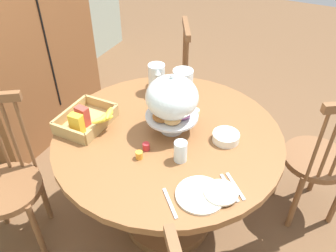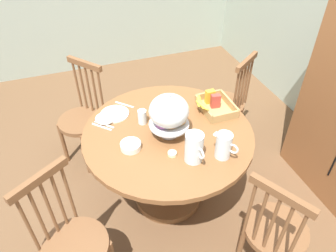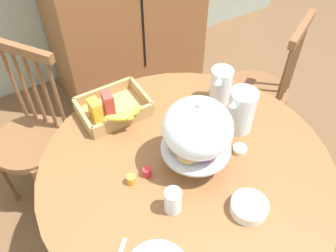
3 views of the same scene
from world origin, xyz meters
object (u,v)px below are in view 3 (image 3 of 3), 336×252
object	(u,v)px
milk_pitcher	(241,112)
butter_dish	(240,149)
dining_table	(185,192)
pastry_stand_with_dome	(197,131)
orange_juice_pitcher	(221,87)
cereal_basket	(113,109)
drinking_glass	(173,201)
cereal_bowl	(249,207)
windsor_chair_near_window	(259,93)
windsor_chair_by_cabinet	(32,139)

from	to	relation	value
milk_pitcher	butter_dish	size ratio (longest dim) A/B	3.48
dining_table	pastry_stand_with_dome	size ratio (longest dim) A/B	3.58
orange_juice_pitcher	milk_pitcher	size ratio (longest dim) A/B	0.88
cereal_basket	drinking_glass	bearing A→B (deg)	-92.32
cereal_bowl	windsor_chair_near_window	bearing A→B (deg)	43.60
windsor_chair_near_window	butter_dish	distance (m)	0.80
dining_table	cereal_bowl	distance (m)	0.38
dining_table	windsor_chair_near_window	world-z (taller)	windsor_chair_near_window
dining_table	cereal_bowl	xyz separation A→B (m)	(0.08, -0.30, 0.23)
cereal_bowl	cereal_basket	bearing A→B (deg)	106.65
windsor_chair_near_window	drinking_glass	distance (m)	1.17
butter_dish	milk_pitcher	bearing A→B (deg)	53.49
windsor_chair_by_cabinet	butter_dish	distance (m)	1.14
windsor_chair_near_window	windsor_chair_by_cabinet	size ratio (longest dim) A/B	1.00
cereal_bowl	butter_dish	size ratio (longest dim) A/B	2.33
pastry_stand_with_dome	orange_juice_pitcher	xyz separation A→B (m)	(0.32, 0.26, -0.11)
pastry_stand_with_dome	cereal_bowl	world-z (taller)	pastry_stand_with_dome
pastry_stand_with_dome	orange_juice_pitcher	world-z (taller)	pastry_stand_with_dome
milk_pitcher	dining_table	bearing A→B (deg)	-169.36
drinking_glass	orange_juice_pitcher	bearing A→B (deg)	37.76
cereal_bowl	drinking_glass	bearing A→B (deg)	147.58
milk_pitcher	cereal_bowl	distance (m)	0.43
windsor_chair_by_cabinet	cereal_bowl	xyz separation A→B (m)	(0.58, -1.06, 0.31)
windsor_chair_by_cabinet	pastry_stand_with_dome	world-z (taller)	pastry_stand_with_dome
cereal_bowl	dining_table	bearing A→B (deg)	105.27
orange_juice_pitcher	cereal_basket	bearing A→B (deg)	160.65
orange_juice_pitcher	cereal_bowl	size ratio (longest dim) A/B	1.31
dining_table	cereal_basket	xyz separation A→B (m)	(-0.13, 0.42, 0.25)
orange_juice_pitcher	butter_dish	bearing A→B (deg)	-111.33
dining_table	windsor_chair_near_window	xyz separation A→B (m)	(0.82, 0.41, -0.08)
milk_pitcher	windsor_chair_by_cabinet	bearing A→B (deg)	139.41
orange_juice_pitcher	drinking_glass	world-z (taller)	orange_juice_pitcher
windsor_chair_by_cabinet	orange_juice_pitcher	xyz separation A→B (m)	(0.86, -0.51, 0.37)
butter_dish	windsor_chair_by_cabinet	bearing A→B (deg)	132.01
drinking_glass	milk_pitcher	bearing A→B (deg)	23.19
windsor_chair_near_window	cereal_basket	distance (m)	1.01
cereal_basket	drinking_glass	xyz separation A→B (m)	(-0.02, -0.57, 0.01)
butter_dish	windsor_chair_near_window	bearing A→B (deg)	38.33
drinking_glass	butter_dish	xyz separation A→B (m)	(0.39, 0.09, -0.04)
pastry_stand_with_dome	cereal_basket	bearing A→B (deg)	111.44
windsor_chair_near_window	cereal_bowl	size ratio (longest dim) A/B	6.96
pastry_stand_with_dome	drinking_glass	xyz separation A→B (m)	(-0.19, -0.14, -0.14)
butter_dish	cereal_basket	bearing A→B (deg)	127.65
windsor_chair_by_cabinet	drinking_glass	distance (m)	1.03
cereal_bowl	butter_dish	xyz separation A→B (m)	(0.15, 0.24, -0.01)
dining_table	milk_pitcher	bearing A→B (deg)	10.64
windsor_chair_near_window	windsor_chair_by_cabinet	bearing A→B (deg)	164.92
butter_dish	dining_table	bearing A→B (deg)	166.95
cereal_basket	drinking_glass	distance (m)	0.57
drinking_glass	windsor_chair_by_cabinet	bearing A→B (deg)	110.85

